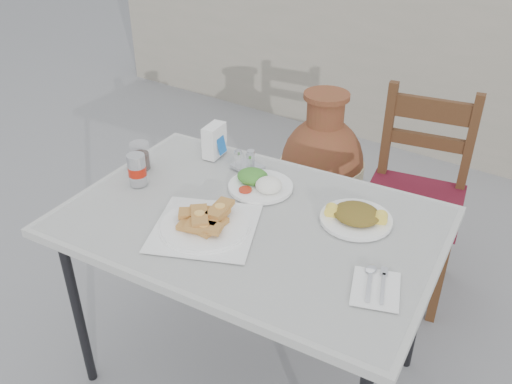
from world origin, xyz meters
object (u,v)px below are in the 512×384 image
Objects in this scene: cola_glass at (141,157)px; terracotta_urn at (322,168)px; salad_chopped_plate at (356,216)px; condiment_caddy at (247,163)px; cafe_table at (250,230)px; soda_can at (137,170)px; salad_rice_plate at (260,183)px; pide_plate at (205,220)px; napkin_holder at (214,141)px; chair at (415,195)px.

terracotta_urn is (0.26, 1.10, -0.46)m from cola_glass.
condiment_caddy reaches higher than salad_chopped_plate.
condiment_caddy is (-0.22, 0.28, 0.08)m from cafe_table.
salad_chopped_plate is at bearing 10.05° from cola_glass.
salad_chopped_plate is at bearing 17.55° from soda_can.
soda_can is at bearing -148.57° from salad_rice_plate.
pide_plate is 4.09× the size of cola_glass.
soda_can is 0.13m from cola_glass.
chair is (0.69, 0.64, -0.35)m from napkin_holder.
salad_rice_plate reaches higher than terracotta_urn.
salad_chopped_plate is (0.40, 0.01, -0.00)m from salad_rice_plate.
cafe_table is 1.68× the size of terracotta_urn.
napkin_holder is at bearing 125.18° from pide_plate.
cola_glass is at bearing -103.25° from terracotta_urn.
cola_glass is 0.13× the size of terracotta_urn.
cola_glass is at bearing 130.15° from soda_can.
soda_can is at bearing -172.53° from cafe_table.
chair reaches higher than condiment_caddy.
terracotta_urn reaches higher than cafe_table.
napkin_holder is at bearing -148.41° from chair.
salad_rice_plate is 2.23× the size of cola_glass.
salad_chopped_plate reaches higher than terracotta_urn.
pide_plate reaches higher than salad_rice_plate.
cafe_table is 1.23m from terracotta_urn.
salad_rice_plate is at bearing -127.80° from chair.
pide_plate is at bearing -120.50° from chair.
pide_plate is 0.53m from salad_chopped_plate.
cafe_table is 0.22m from salad_rice_plate.
chair reaches higher than terracotta_urn.
cola_glass is at bearing -162.93° from salad_rice_plate.
cola_glass is at bearing 159.68° from pide_plate.
salad_chopped_plate is 0.25× the size of chair.
pide_plate is (-0.09, -0.15, 0.09)m from cafe_table.
soda_can is (-0.41, -0.25, 0.04)m from salad_rice_plate.
terracotta_urn is (0.09, 0.84, -0.48)m from napkin_holder.
chair is at bearing 46.31° from cola_glass.
chair is at bearing 34.09° from napkin_holder.
pide_plate is 0.44m from condiment_caddy.
terracotta_urn is at bearing 75.40° from napkin_holder.
soda_can is at bearing -128.79° from condiment_caddy.
cafe_table is at bearing -52.12° from condiment_caddy.
napkin_holder is (0.17, 0.26, 0.02)m from cola_glass.
napkin_holder is 0.97m from terracotta_urn.
napkin_holder is 1.01m from chair.
cola_glass is 0.11× the size of chair.
soda_can is 0.15× the size of terracotta_urn.
napkin_holder reaches higher than cafe_table.
soda_can is 0.44m from condiment_caddy.
condiment_caddy is at bearing 144.02° from salad_rice_plate.
cafe_table is at bearing -3.34° from cola_glass.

